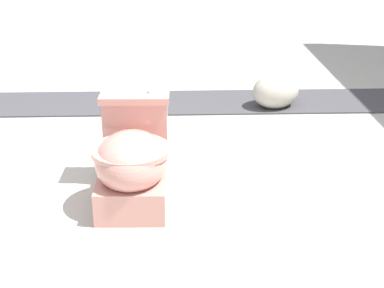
% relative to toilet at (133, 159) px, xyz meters
% --- Properties ---
extents(ground_plane, '(14.00, 14.00, 0.00)m').
position_rel_toilet_xyz_m(ground_plane, '(-0.19, 0.14, -0.22)').
color(ground_plane, '#B7B2A8').
extents(gravel_strip, '(0.56, 8.00, 0.01)m').
position_rel_toilet_xyz_m(gravel_strip, '(-1.48, 0.64, -0.21)').
color(gravel_strip, '#423F44').
rests_on(gravel_strip, ground).
extents(toilet, '(0.64, 0.40, 0.52)m').
position_rel_toilet_xyz_m(toilet, '(0.00, 0.00, 0.00)').
color(toilet, tan).
rests_on(toilet, ground).
extents(boulder_far, '(0.39, 0.44, 0.27)m').
position_rel_toilet_xyz_m(boulder_far, '(-1.35, 0.98, -0.09)').
color(boulder_far, '#ADA899').
rests_on(boulder_far, ground).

